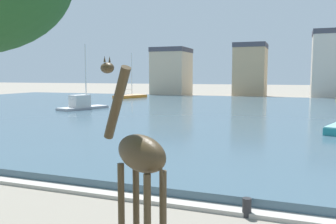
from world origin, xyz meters
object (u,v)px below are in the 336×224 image
at_px(sailboat_grey, 85,107).
at_px(sailboat_orange, 133,97).
at_px(giraffe_statue, 137,156).
at_px(mooring_bollard, 247,207).

xyz_separation_m(sailboat_grey, sailboat_orange, (-3.63, 18.27, -0.15)).
xyz_separation_m(giraffe_statue, sailboat_orange, (-20.63, 42.19, -1.68)).
distance_m(sailboat_orange, mooring_bollard, 45.28).
bearing_deg(mooring_bollard, giraffe_statue, -122.12).
distance_m(sailboat_grey, sailboat_orange, 18.63).
bearing_deg(sailboat_orange, giraffe_statue, -63.94).
distance_m(giraffe_statue, mooring_bollard, 3.84).
xyz_separation_m(sailboat_grey, mooring_bollard, (18.79, -21.06, -0.33)).
distance_m(giraffe_statue, sailboat_orange, 46.99).
height_order(sailboat_grey, sailboat_orange, sailboat_orange).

